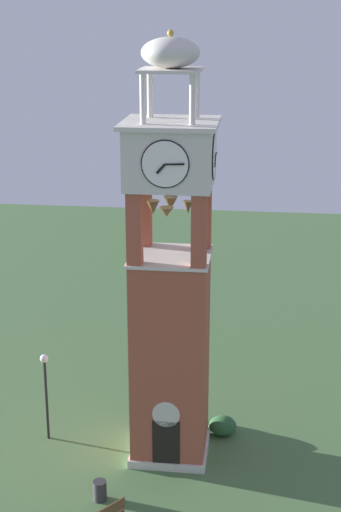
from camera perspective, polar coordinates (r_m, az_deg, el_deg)
ground at (r=33.19m, az=0.00°, el=-14.32°), size 80.00×80.00×0.00m
clock_tower at (r=30.05m, az=-0.00°, el=-3.15°), size 3.55×3.55×17.05m
lamp_post at (r=33.08m, az=-9.33°, el=-9.21°), size 0.36×0.36×3.98m
trash_bin at (r=30.28m, az=-5.31°, el=-17.06°), size 0.52×0.52×0.80m
shrub_near_entry at (r=34.23m, az=3.91°, el=-12.53°), size 1.21×1.21×0.75m
shrub_left_of_tower at (r=34.97m, az=0.73°, el=-11.67°), size 0.85×0.85×0.85m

